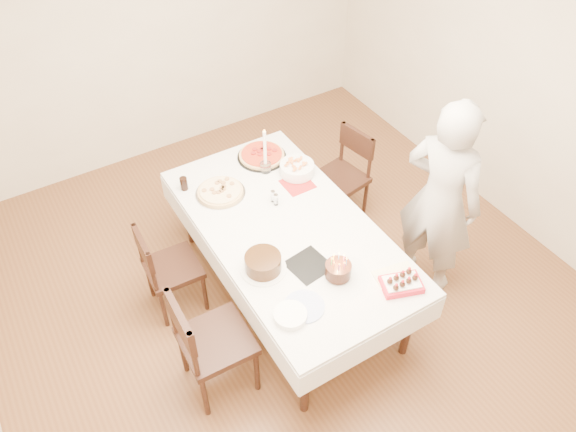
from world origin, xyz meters
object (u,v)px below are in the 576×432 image
chair_left_savory (173,268)px  chair_left_dessert (216,341)px  dining_table (288,261)px  pizza_pepperoni (262,155)px  pasta_bowl (297,169)px  person (440,200)px  pizza_white (220,192)px  layer_cake (263,263)px  strawberry_box (402,284)px  chair_right_savory (340,179)px  birthday_cake (338,267)px  cola_glass (184,184)px  taper_candle (265,151)px

chair_left_savory → chair_left_dessert: 0.80m
dining_table → pizza_pepperoni: pizza_pepperoni is taller
pizza_pepperoni → pasta_bowl: (0.14, -0.33, 0.03)m
person → pizza_pepperoni: size_ratio=4.20×
pizza_white → chair_left_savory: bearing=-157.6°
layer_cake → strawberry_box: bearing=-40.6°
chair_left_dessert → pizza_pepperoni: bearing=-128.5°
layer_cake → chair_right_savory: bearing=33.2°
birthday_cake → pizza_pepperoni: bearing=82.1°
cola_glass → layer_cake: size_ratio=0.35×
dining_table → pizza_white: 0.76m
layer_cake → strawberry_box: layer_cake is taller
chair_right_savory → pasta_bowl: (-0.48, -0.05, 0.36)m
dining_table → layer_cake: bearing=-143.9°
pizza_pepperoni → taper_candle: 0.26m
cola_glass → strawberry_box: cola_glass is taller
pizza_pepperoni → chair_right_savory: bearing=-24.5°
person → layer_cake: (-1.41, 0.19, -0.05)m
chair_left_savory → layer_cake: 0.86m
person → pizza_pepperoni: person is taller
strawberry_box → birthday_cake: bearing=136.1°
chair_right_savory → pizza_pepperoni: 0.76m
layer_cake → pizza_pepperoni: bearing=61.1°
layer_cake → pasta_bowl: bearing=45.4°
chair_left_savory → pasta_bowl: 1.26m
dining_table → chair_left_savory: chair_left_savory is taller
pizza_white → taper_candle: 0.48m
taper_candle → birthday_cake: taper_candle is taller
chair_left_savory → person: person is taller
chair_right_savory → cola_glass: chair_right_savory is taller
person → strawberry_box: 0.82m
pizza_white → birthday_cake: size_ratio=2.21×
dining_table → taper_candle: bearing=74.5°
cola_glass → pizza_pepperoni: bearing=2.7°
taper_candle → birthday_cake: size_ratio=2.36×
chair_left_dessert → strawberry_box: chair_left_dessert is taller
pasta_bowl → cola_glass: (-0.86, 0.30, 0.00)m
chair_left_savory → taper_candle: bearing=-161.2°
chair_right_savory → chair_left_dessert: bearing=-160.6°
dining_table → taper_candle: size_ratio=5.13×
pasta_bowl → birthday_cake: 1.11m
cola_glass → layer_cake: (0.12, -1.05, 0.01)m
cola_glass → birthday_cake: 1.46m
chair_left_savory → dining_table: bearing=158.5°
chair_left_dessert → pasta_bowl: (1.21, 0.92, 0.32)m
dining_table → pizza_pepperoni: bearing=73.7°
dining_table → chair_left_savory: (-0.81, 0.36, 0.05)m
chair_right_savory → cola_glass: (-1.34, 0.25, 0.36)m
chair_left_dessert → pasta_bowl: 1.55m
chair_left_dessert → layer_cake: (0.47, 0.18, 0.33)m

